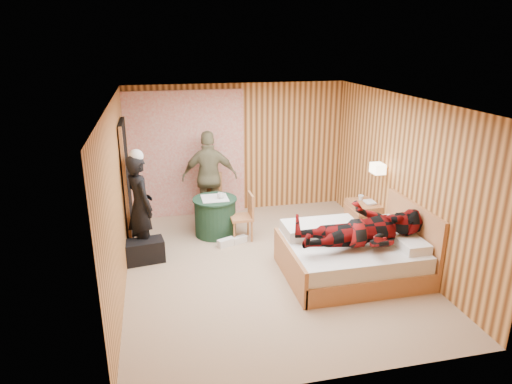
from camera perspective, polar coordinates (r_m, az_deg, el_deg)
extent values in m
cube|color=tan|center=(7.05, 1.57, -9.20)|extent=(4.20, 5.00, 0.01)
cube|color=white|center=(6.27, 1.78, 11.40)|extent=(4.20, 5.00, 0.01)
cube|color=#DE9D55|center=(8.91, -2.31, 5.43)|extent=(4.20, 0.02, 2.50)
cube|color=#DE9D55|center=(6.39, -16.91, -0.82)|extent=(0.02, 5.00, 2.50)
cube|color=#DE9D55|center=(7.34, 17.78, 1.60)|extent=(0.02, 5.00, 2.50)
cube|color=beige|center=(8.73, -8.71, 4.62)|extent=(2.20, 0.08, 2.40)
cube|color=black|center=(7.79, -15.85, 1.02)|extent=(0.06, 0.90, 2.05)
cylinder|color=gold|center=(7.65, 15.51, 2.90)|extent=(0.18, 0.04, 0.04)
cube|color=beige|center=(7.62, 14.98, 2.87)|extent=(0.18, 0.24, 0.16)
cube|color=#BC7B4D|center=(6.88, 11.69, -9.02)|extent=(1.86, 1.49, 0.28)
cube|color=silver|center=(6.77, 11.83, -7.11)|extent=(1.80, 1.43, 0.23)
cube|color=#BC7B4D|center=(6.53, 4.19, -9.09)|extent=(0.06, 1.49, 0.52)
cube|color=#BC7B4D|center=(7.15, 18.95, -5.29)|extent=(0.06, 1.49, 1.02)
cube|color=white|center=(6.74, 18.82, -6.19)|extent=(0.35, 0.51, 0.13)
cube|color=white|center=(7.29, 16.01, -3.96)|extent=(0.35, 0.51, 0.13)
cube|color=silver|center=(6.92, 8.07, -4.48)|extent=(1.11, 0.56, 0.17)
cube|color=#BC7B4D|center=(8.17, 13.18, -3.30)|extent=(0.44, 0.60, 0.60)
cube|color=#BC7B4D|center=(8.10, 13.28, -2.04)|extent=(0.46, 0.63, 0.03)
cylinder|color=#1D3F2A|center=(8.01, -5.11, -3.13)|extent=(0.71, 0.71, 0.65)
cylinder|color=#1D3F2A|center=(7.89, -5.18, -0.90)|extent=(0.77, 0.77, 0.03)
cube|color=white|center=(7.89, -5.18, -0.77)|extent=(0.51, 0.51, 0.01)
cube|color=#BC7B4D|center=(8.46, -5.63, -1.02)|extent=(0.47, 0.47, 0.05)
cube|color=#BC7B4D|center=(8.56, -5.67, 0.98)|extent=(0.42, 0.10, 0.46)
cylinder|color=#BC7B4D|center=(8.39, -6.75, -2.96)|extent=(0.04, 0.04, 0.43)
cylinder|color=#BC7B4D|center=(8.70, -4.45, -2.07)|extent=(0.04, 0.04, 0.43)
cube|color=#BC7B4D|center=(7.76, -1.85, -3.22)|extent=(0.37, 0.37, 0.04)
cube|color=#BC7B4D|center=(7.72, -0.65, -1.61)|extent=(0.04, 0.37, 0.40)
cylinder|color=#BC7B4D|center=(7.96, -3.11, -4.30)|extent=(0.04, 0.04, 0.38)
cylinder|color=#BC7B4D|center=(7.74, -0.53, -4.96)|extent=(0.04, 0.04, 0.38)
cube|color=black|center=(7.30, -13.88, -7.19)|extent=(0.66, 0.41, 0.35)
cube|color=white|center=(7.76, -2.09, -5.98)|extent=(0.28, 0.20, 0.11)
cube|color=white|center=(7.65, -3.77, -6.32)|extent=(0.31, 0.22, 0.13)
imported|color=black|center=(7.29, -14.26, -1.71)|extent=(0.61, 0.71, 1.65)
imported|color=#6F6A4A|center=(8.43, -5.81, 1.86)|extent=(1.05, 0.52, 1.72)
imported|color=#68090A|center=(6.41, 13.28, -3.40)|extent=(0.86, 0.67, 1.77)
imported|color=white|center=(8.02, 13.50, -1.35)|extent=(0.17, 0.23, 0.02)
imported|color=white|center=(8.01, 13.51, -1.22)|extent=(0.18, 0.24, 0.02)
imported|color=white|center=(8.16, 12.97, -0.69)|extent=(0.12, 0.12, 0.09)
imported|color=white|center=(7.83, -4.42, -0.46)|extent=(0.13, 0.13, 0.10)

